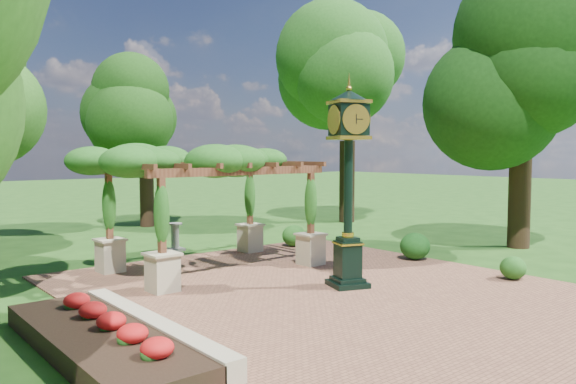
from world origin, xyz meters
TOP-DOWN VIEW (x-y plane):
  - ground at (0.00, 0.00)m, footprint 120.00×120.00m
  - brick_plaza at (0.00, 1.00)m, footprint 10.00×12.00m
  - border_wall at (-4.60, 0.50)m, footprint 0.35×5.00m
  - flower_bed at (-5.50, 0.50)m, footprint 1.50×5.00m
  - pedestal_clock at (0.60, 1.03)m, footprint 1.17×1.17m
  - pergola at (-0.70, 4.82)m, footprint 5.47×3.55m
  - sundial at (-0.11, 8.10)m, footprint 0.50×0.50m
  - shrub_front at (4.27, -1.05)m, footprint 0.69×0.69m
  - shrub_mid at (4.50, 2.11)m, footprint 1.14×1.14m
  - shrub_back at (3.26, 6.15)m, footprint 0.96×0.96m
  - tree_north at (1.86, 14.28)m, footprint 3.75×3.75m
  - tree_east_far at (9.64, 9.96)m, footprint 5.03×5.03m
  - tree_east_near at (9.04, 1.37)m, footprint 4.77×4.77m

SIDE VIEW (x-z plane):
  - ground at x=0.00m, z-range 0.00..0.00m
  - brick_plaza at x=0.00m, z-range 0.00..0.04m
  - flower_bed at x=-5.50m, z-range 0.00..0.36m
  - border_wall at x=-4.60m, z-range 0.00..0.40m
  - shrub_front at x=4.27m, z-range 0.04..0.61m
  - sundial at x=-0.11m, z-range -0.06..0.84m
  - shrub_back at x=3.26m, z-range 0.04..0.75m
  - shrub_mid at x=4.50m, z-range 0.04..0.83m
  - pergola at x=-0.70m, z-range 1.09..4.46m
  - pedestal_clock at x=0.60m, z-range 0.46..5.11m
  - tree_north at x=1.86m, z-range 1.29..8.20m
  - tree_east_near at x=9.04m, z-range 1.54..9.78m
  - tree_east_far at x=9.64m, z-range 1.79..11.35m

